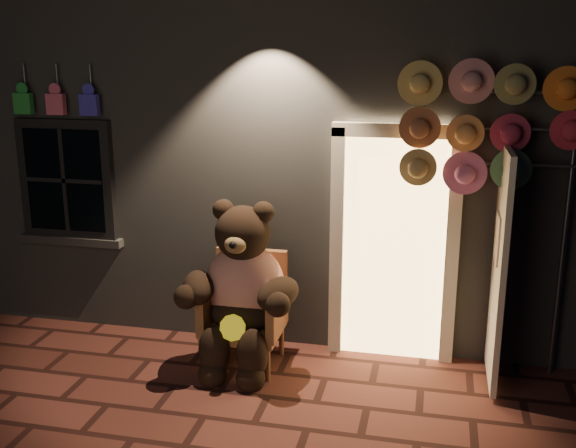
% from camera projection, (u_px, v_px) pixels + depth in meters
% --- Properties ---
extents(ground, '(60.00, 60.00, 0.00)m').
position_uv_depth(ground, '(204.00, 417.00, 5.33)').
color(ground, '#5D2B23').
rests_on(ground, ground).
extents(shop_building, '(7.30, 5.95, 3.51)m').
position_uv_depth(shop_building, '(304.00, 134.00, 8.64)').
color(shop_building, slate).
rests_on(shop_building, ground).
extents(wicker_armchair, '(0.71, 0.64, 1.02)m').
position_uv_depth(wicker_armchair, '(246.00, 309.00, 6.17)').
color(wicker_armchair, '#9C6B3C').
rests_on(wicker_armchair, ground).
extents(teddy_bear, '(1.16, 0.89, 1.59)m').
position_uv_depth(teddy_bear, '(242.00, 290.00, 5.98)').
color(teddy_bear, red).
rests_on(teddy_bear, ground).
extents(hat_rack, '(1.75, 0.22, 2.70)m').
position_uv_depth(hat_rack, '(487.00, 129.00, 5.53)').
color(hat_rack, '#59595E').
rests_on(hat_rack, ground).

